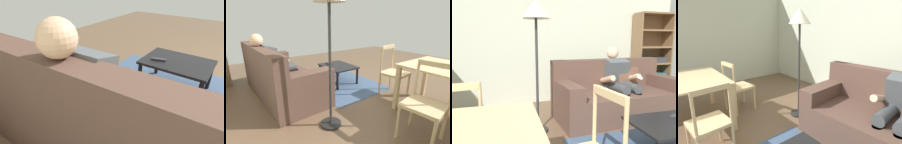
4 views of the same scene
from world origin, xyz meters
TOP-DOWN VIEW (x-y plane):
  - wall_back at (0.00, 3.12)m, footprint 6.02×0.12m
  - couch at (0.98, 1.94)m, footprint 2.12×1.05m
  - person_lounging at (1.07, 1.98)m, footprint 0.61×0.92m
  - dining_table at (-1.23, 0.18)m, footprint 1.29×0.94m
  - dining_chair_near_wall at (-1.22, 0.92)m, footprint 0.47×0.47m
  - dining_chair_facing_couch at (-0.25, 0.18)m, footprint 0.46×0.46m
  - floor_lamp at (-0.39, 1.67)m, footprint 0.36×0.36m

SIDE VIEW (x-z plane):
  - couch at x=0.98m, z-range -0.14..0.81m
  - dining_chair_facing_couch at x=-0.25m, z-range -0.02..0.91m
  - dining_chair_near_wall at x=-1.22m, z-range -0.01..0.91m
  - person_lounging at x=1.07m, z-range 0.02..1.18m
  - dining_table at x=-1.23m, z-range 0.27..1.02m
  - wall_back at x=0.00m, z-range 0.00..2.57m
  - floor_lamp at x=-0.39m, z-range 0.62..2.42m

